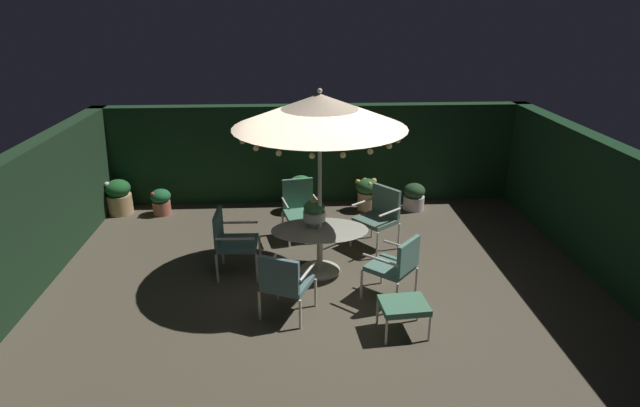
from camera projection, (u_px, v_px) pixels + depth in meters
The scene contains 18 objects.
ground_plane at pixel (324, 284), 7.60m from camera, with size 8.61×7.28×0.02m, color #4F4738.
hedge_backdrop_rear at pixel (314, 153), 10.48m from camera, with size 8.61×0.30×1.97m, color #16331B.
hedge_backdrop_left at pixel (19, 228), 7.03m from camera, with size 0.30×7.28×1.97m, color black.
hedge_backdrop_right at pixel (612, 216), 7.44m from camera, with size 0.30×7.28×1.97m, color #14321B.
patio_dining_table at pixel (320, 240), 7.77m from camera, with size 1.45×0.95×0.70m.
patio_umbrella at pixel (320, 111), 7.06m from camera, with size 2.43×2.43×2.78m.
centerpiece_planter at pixel (314, 211), 7.67m from camera, with size 0.33×0.33×0.45m.
patio_chair_north at pixel (285, 281), 6.60m from camera, with size 0.77×0.76×0.93m.
patio_chair_northeast at pixel (396, 264), 7.00m from camera, with size 0.81×0.80×0.95m.
patio_chair_east at pixel (380, 213), 8.56m from camera, with size 0.82×0.83×1.02m.
patio_chair_southeast at pixel (300, 206), 8.95m from camera, with size 0.70×0.70×1.00m.
patio_chair_south at pixel (231, 238), 7.70m from camera, with size 0.63×0.63×0.99m.
ottoman_footrest at pixel (404, 306), 6.35m from camera, with size 0.61×0.51×0.43m.
potted_plant_right_near at pixel (367, 193), 10.17m from camera, with size 0.44×0.43×0.64m.
potted_plant_right_far at pixel (119, 196), 10.00m from camera, with size 0.48×0.48×0.68m.
potted_plant_back_left at pixel (161, 201), 9.98m from camera, with size 0.38×0.38×0.51m.
potted_plant_front_corner at pixel (301, 191), 10.11m from camera, with size 0.48×0.48×0.71m.
potted_plant_back_right at pixel (414, 196), 10.22m from camera, with size 0.42×0.42×0.53m.
Camera 1 is at (-0.41, -6.63, 3.87)m, focal length 29.09 mm.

